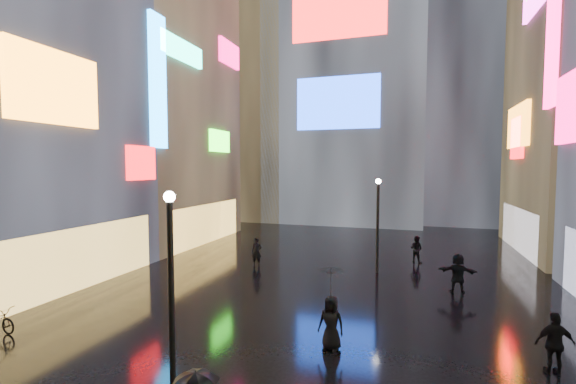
% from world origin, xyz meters
% --- Properties ---
extents(ground, '(140.00, 140.00, 0.00)m').
position_xyz_m(ground, '(0.00, 20.00, 0.00)').
color(ground, black).
rests_on(ground, ground).
extents(building_left_far, '(10.28, 12.00, 22.00)m').
position_xyz_m(building_left_far, '(-15.98, 26.00, 10.98)').
color(building_left_far, black).
rests_on(building_left_far, ground).
extents(tower_main, '(16.00, 14.20, 42.00)m').
position_xyz_m(tower_main, '(-3.00, 43.97, 21.01)').
color(tower_main, black).
rests_on(tower_main, ground).
extents(tower_flank_right, '(12.00, 12.00, 34.00)m').
position_xyz_m(tower_flank_right, '(9.00, 46.00, 17.00)').
color(tower_flank_right, black).
rests_on(tower_flank_right, ground).
extents(tower_flank_left, '(10.00, 10.00, 26.00)m').
position_xyz_m(tower_flank_left, '(-14.00, 42.00, 13.00)').
color(tower_flank_left, black).
rests_on(tower_flank_left, ground).
extents(lamp_near, '(0.30, 0.30, 5.20)m').
position_xyz_m(lamp_near, '(-2.10, 8.45, 2.94)').
color(lamp_near, black).
rests_on(lamp_near, ground).
extents(lamp_far, '(0.30, 0.30, 5.20)m').
position_xyz_m(lamp_far, '(2.16, 21.42, 2.94)').
color(lamp_far, black).
rests_on(lamp_far, ground).
extents(pedestrian_3, '(1.09, 0.59, 1.76)m').
position_xyz_m(pedestrian_3, '(7.81, 12.20, 0.88)').
color(pedestrian_3, black).
rests_on(pedestrian_3, ground).
extents(pedestrian_4, '(0.91, 0.66, 1.72)m').
position_xyz_m(pedestrian_4, '(1.53, 11.75, 0.86)').
color(pedestrian_4, black).
rests_on(pedestrian_4, ground).
extents(pedestrian_5, '(1.74, 0.63, 1.85)m').
position_xyz_m(pedestrian_5, '(6.02, 19.00, 0.92)').
color(pedestrian_5, black).
rests_on(pedestrian_5, ground).
extents(pedestrian_6, '(0.66, 0.48, 1.68)m').
position_xyz_m(pedestrian_6, '(-4.73, 20.66, 0.84)').
color(pedestrian_6, black).
rests_on(pedestrian_6, ground).
extents(pedestrian_7, '(0.97, 0.88, 1.61)m').
position_xyz_m(pedestrian_7, '(4.25, 24.51, 0.81)').
color(pedestrian_7, black).
rests_on(pedestrian_7, ground).
extents(umbrella_2, '(1.33, 1.32, 0.95)m').
position_xyz_m(umbrella_2, '(1.53, 11.75, 2.20)').
color(umbrella_2, black).
rests_on(umbrella_2, pedestrian_4).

